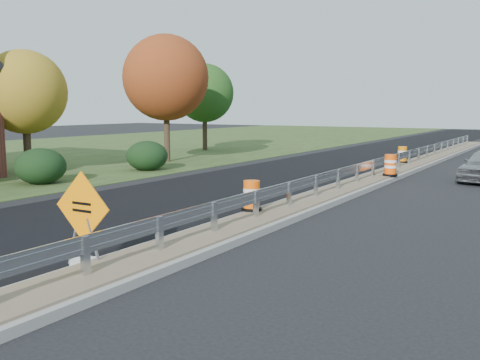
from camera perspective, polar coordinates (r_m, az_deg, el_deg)
The scene contains 14 objects.
ground at distance 16.34m, azimuth 5.23°, elevation -3.48°, with size 140.00×140.00×0.00m, color black.
grass_verge_near at distance 39.66m, azimuth -20.11°, elevation 2.71°, with size 30.00×120.00×0.03m, color #2F421C.
milled_overlay at distance 27.13m, azimuth 6.40°, elevation 1.00°, with size 7.20×120.00×0.01m, color black.
median at distance 23.66m, azimuth 13.96°, elevation 0.08°, with size 1.60×55.00×0.23m.
guardrail at distance 24.54m, azimuth 14.73°, elevation 1.77°, with size 0.10×46.15×0.72m.
hedge_mid at distance 23.65m, azimuth -20.50°, elevation 1.40°, with size 2.09×2.09×1.52m, color black.
hedge_north at distance 27.37m, azimuth -9.88°, elevation 2.57°, with size 2.09×2.09×1.52m, color black.
tree_near_yellow at distance 27.54m, azimuth -22.00°, elevation 8.67°, with size 3.96×3.96×5.88m.
tree_near_red at distance 31.65m, azimuth -7.91°, elevation 10.74°, with size 4.95×4.95×7.35m.
tree_near_back at distance 39.79m, azimuth -3.81°, elevation 9.23°, with size 4.29×4.29×6.37m.
caution_sign at distance 11.08m, azimuth -16.31°, elevation -6.56°, with size 1.41×0.59×1.94m.
barrel_median_near at distance 15.36m, azimuth 1.25°, elevation -1.73°, with size 0.59×0.59×0.86m.
barrel_median_mid at distance 24.08m, azimuth 15.75°, elevation 1.50°, with size 0.63×0.63×0.93m.
barrel_median_far at distance 30.12m, azimuth 16.92°, elevation 2.59°, with size 0.59×0.59×0.86m.
Camera 1 is at (7.16, -14.34, 3.17)m, focal length 40.00 mm.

